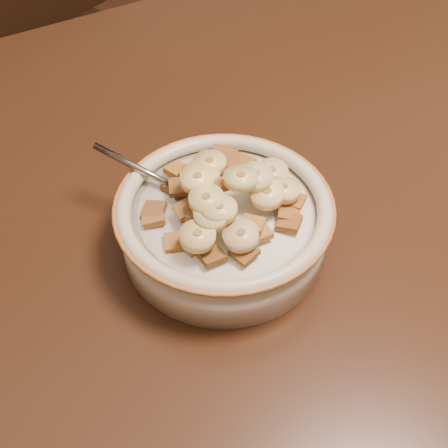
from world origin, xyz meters
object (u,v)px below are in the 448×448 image
chair (67,68)px  table (206,240)px  cereal_bowl (224,229)px  spoon (195,197)px

chair → table: bearing=-116.7°
table → cereal_bowl: cereal_bowl is taller
table → spoon: size_ratio=30.09×
table → cereal_bowl: (0.00, -0.03, 0.04)m
table → chair: 0.74m
chair → cereal_bowl: 0.78m
chair → cereal_bowl: chair is taller
chair → cereal_bowl: size_ratio=5.26×
cereal_bowl → spoon: size_ratio=4.17×
spoon → cereal_bowl: bearing=90.0°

